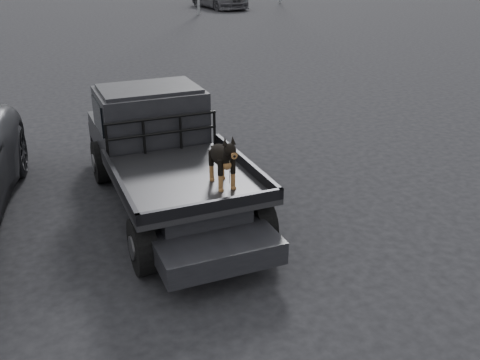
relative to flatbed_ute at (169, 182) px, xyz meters
name	(u,v)px	position (x,y,z in m)	size (l,w,h in m)	color
ground	(193,254)	(-0.11, -1.54, -0.46)	(120.00, 120.00, 0.00)	black
flatbed_ute	(169,182)	(0.00, 0.00, 0.00)	(2.00, 5.40, 0.92)	black
ute_cab	(150,112)	(0.00, 0.95, 0.90)	(1.72, 1.30, 0.88)	black
headache_rack	(163,135)	(0.00, 0.20, 0.74)	(1.80, 0.08, 0.55)	black
dog	(222,160)	(0.40, -1.41, 0.83)	(0.32, 0.60, 0.74)	black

